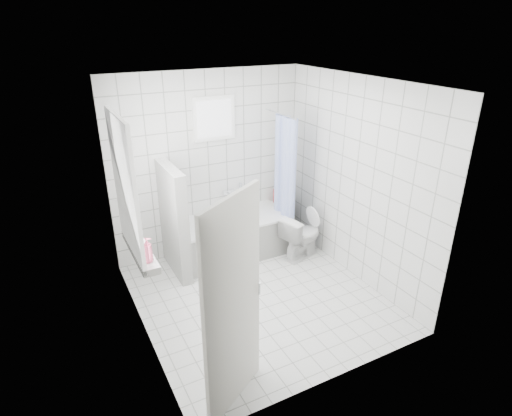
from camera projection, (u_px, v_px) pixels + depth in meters
ground at (258, 297)px, 5.34m from camera, size 3.00×3.00×0.00m
ceiling at (259, 82)px, 4.29m from camera, size 3.00×3.00×0.00m
wall_back at (209, 165)px, 6.03m from camera, size 2.80×0.02×2.60m
wall_front at (342, 263)px, 3.60m from camera, size 2.80×0.02×2.60m
wall_left at (133, 227)px, 4.22m from camera, size 0.02×3.00×2.60m
wall_right at (356, 181)px, 5.41m from camera, size 0.02×3.00×2.60m
window_left at (128, 188)px, 4.36m from camera, size 0.01×0.90×1.40m
window_back at (215, 119)px, 5.78m from camera, size 0.50×0.01×0.50m
window_sill at (140, 250)px, 4.68m from camera, size 0.18×1.02×0.08m
door at (233, 308)px, 3.53m from camera, size 0.70×0.46×2.00m
bathtub at (233, 236)px, 6.21m from camera, size 1.60×0.77×0.58m
partition_wall at (174, 221)px, 5.62m from camera, size 0.15×0.85×1.50m
tiled_ledge at (279, 218)px, 6.82m from camera, size 0.40×0.24×0.55m
toilet at (302, 236)px, 6.14m from camera, size 0.72×0.53×0.66m
curtain_rod at (280, 114)px, 5.82m from camera, size 0.02×0.80×0.02m
shower_curtain at (284, 179)px, 6.08m from camera, size 0.14×0.48×1.78m
tub_faucet at (229, 192)px, 6.30m from camera, size 0.18×0.06×0.06m
sill_bottles at (140, 239)px, 4.60m from camera, size 0.17×0.76×0.28m
ledge_bottles at (279, 196)px, 6.66m from camera, size 0.21×0.16×0.25m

